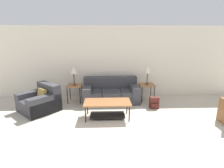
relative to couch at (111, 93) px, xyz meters
name	(u,v)px	position (x,y,z in m)	size (l,w,h in m)	color
ground_plane	(137,168)	(0.34, -3.35, -0.29)	(24.00, 24.00, 0.00)	beige
wall_back	(119,62)	(0.34, 0.65, 1.01)	(9.18, 0.06, 2.60)	silver
couch	(111,93)	(0.00, 0.00, 0.00)	(1.94, 1.02, 0.82)	#38383D
armchair	(40,102)	(-2.18, -0.77, -0.01)	(1.39, 1.39, 0.80)	#38383D
coffee_table	(107,106)	(-0.14, -1.35, 0.06)	(1.27, 0.65, 0.47)	#935B33
side_table_left	(74,87)	(-1.25, -0.03, 0.25)	(0.50, 0.54, 0.61)	#935B33
side_table_right	(147,86)	(1.26, -0.03, 0.25)	(0.50, 0.54, 0.61)	#935B33
table_lamp_left	(74,71)	(-1.25, -0.03, 0.81)	(0.26, 0.26, 0.62)	#472D1E
table_lamp_right	(148,70)	(1.26, -0.03, 0.81)	(0.26, 0.26, 0.62)	#472D1E
backpack	(154,103)	(1.35, -0.72, -0.12)	(0.28, 0.24, 0.36)	#4C1E19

